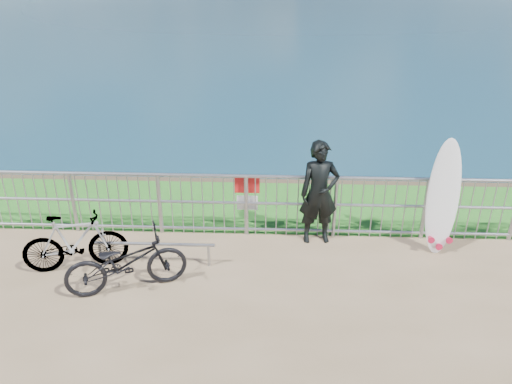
{
  "coord_description": "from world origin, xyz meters",
  "views": [
    {
      "loc": [
        -0.01,
        -5.99,
        4.34
      ],
      "look_at": [
        -0.32,
        1.2,
        1.0
      ],
      "focal_mm": 35.0,
      "sensor_mm": 36.0,
      "label": 1
    }
  ],
  "objects_px": {
    "surfboard": "(442,201)",
    "bicycle_far": "(75,242)",
    "bicycle_near": "(126,262)",
    "surfer": "(319,193)"
  },
  "relations": [
    {
      "from": "surfer",
      "to": "surfboard",
      "type": "distance_m",
      "value": 1.95
    },
    {
      "from": "surfer",
      "to": "surfboard",
      "type": "bearing_deg",
      "value": -12.94
    },
    {
      "from": "surfboard",
      "to": "bicycle_near",
      "type": "xyz_separation_m",
      "value": [
        -4.77,
        -1.33,
        -0.41
      ]
    },
    {
      "from": "surfer",
      "to": "bicycle_far",
      "type": "bearing_deg",
      "value": -172.18
    },
    {
      "from": "bicycle_near",
      "to": "surfboard",
      "type": "bearing_deg",
      "value": -95.16
    },
    {
      "from": "surfboard",
      "to": "bicycle_far",
      "type": "xyz_separation_m",
      "value": [
        -5.69,
        -0.84,
        -0.4
      ]
    },
    {
      "from": "surfer",
      "to": "bicycle_near",
      "type": "relative_size",
      "value": 1.03
    },
    {
      "from": "surfer",
      "to": "bicycle_far",
      "type": "height_order",
      "value": "surfer"
    },
    {
      "from": "surfboard",
      "to": "bicycle_far",
      "type": "height_order",
      "value": "surfboard"
    },
    {
      "from": "bicycle_far",
      "to": "bicycle_near",
      "type": "bearing_deg",
      "value": -133.08
    }
  ]
}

